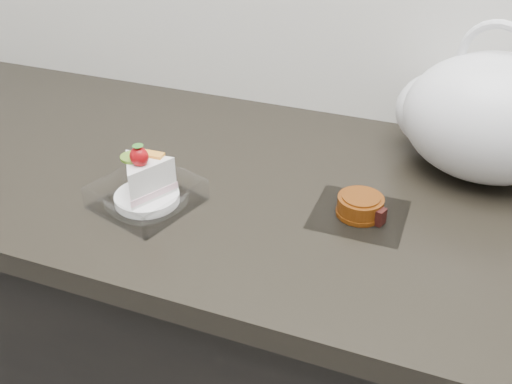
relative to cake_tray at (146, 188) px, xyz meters
name	(u,v)px	position (x,y,z in m)	size (l,w,h in m)	color
counter	(330,378)	(0.30, 0.13, -0.48)	(2.04, 0.64, 0.90)	black
cake_tray	(146,188)	(0.00, 0.00, 0.00)	(0.18, 0.18, 0.11)	white
mooncake_wrap	(361,208)	(0.33, 0.09, -0.02)	(0.14, 0.14, 0.03)	white
plastic_bag	(482,116)	(0.48, 0.30, 0.08)	(0.37, 0.32, 0.27)	white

